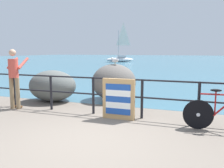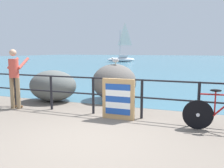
{
  "view_description": "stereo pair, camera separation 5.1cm",
  "coord_description": "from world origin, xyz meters",
  "views": [
    {
      "loc": [
        1.97,
        -3.94,
        1.73
      ],
      "look_at": [
        -0.28,
        2.27,
        0.8
      ],
      "focal_mm": 37.69,
      "sensor_mm": 36.0,
      "label": 1
    },
    {
      "loc": [
        2.02,
        -3.92,
        1.73
      ],
      "look_at": [
        -0.28,
        2.27,
        0.8
      ],
      "focal_mm": 37.69,
      "sensor_mm": 36.0,
      "label": 2
    }
  ],
  "objects": [
    {
      "name": "ground_plane",
      "position": [
        0.0,
        20.0,
        -0.05
      ],
      "size": [
        120.0,
        120.0,
        0.1
      ],
      "primitive_type": "cube",
      "color": "#6B6056"
    },
    {
      "name": "sea_surface",
      "position": [
        0.0,
        47.96,
        0.0
      ],
      "size": [
        120.0,
        90.0,
        0.01
      ],
      "primitive_type": "cube",
      "color": "#38667A",
      "rests_on": "ground_plane"
    },
    {
      "name": "promenade_railing",
      "position": [
        0.0,
        1.87,
        0.64
      ],
      "size": [
        9.64,
        0.07,
        1.02
      ],
      "color": "black",
      "rests_on": "ground_plane"
    },
    {
      "name": "person_at_railing",
      "position": [
        -3.12,
        1.6,
        0.99
      ],
      "size": [
        0.5,
        0.66,
        1.78
      ],
      "rotation": [
        0.0,
        0.0,
        1.7
      ],
      "color": "#8C7251",
      "rests_on": "ground_plane"
    },
    {
      "name": "folded_deckchair_stack",
      "position": [
        0.13,
        1.62,
        0.52
      ],
      "size": [
        0.84,
        0.1,
        1.04
      ],
      "color": "tan",
      "rests_on": "ground_plane"
    },
    {
      "name": "breakwater_boulder_main",
      "position": [
        -0.77,
        3.84,
        0.64
      ],
      "size": [
        1.56,
        1.61,
        1.27
      ],
      "color": "#605B56",
      "rests_on": "ground"
    },
    {
      "name": "breakwater_boulder_left",
      "position": [
        -2.71,
        2.93,
        0.53
      ],
      "size": [
        1.67,
        1.38,
        1.07
      ],
      "color": "#575B58",
      "rests_on": "ground"
    },
    {
      "name": "seagull",
      "position": [
        -0.7,
        3.76,
        1.41
      ],
      "size": [
        0.34,
        0.17,
        0.23
      ],
      "rotation": [
        0.0,
        0.0,
        2.92
      ],
      "color": "gold",
      "rests_on": "breakwater_boulder_main"
    },
    {
      "name": "sailboat",
      "position": [
        -9.53,
        31.65,
        0.71
      ],
      "size": [
        4.51,
        3.14,
        6.16
      ],
      "rotation": [
        0.0,
        0.0,
        3.61
      ],
      "color": "white",
      "rests_on": "sea_surface"
    }
  ]
}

